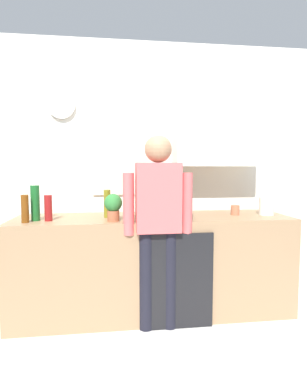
{
  "coord_description": "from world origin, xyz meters",
  "views": [
    {
      "loc": [
        -0.34,
        -2.42,
        1.35
      ],
      "look_at": [
        -0.01,
        0.25,
        1.12
      ],
      "focal_mm": 28.29,
      "sensor_mm": 36.0,
      "label": 1
    }
  ],
  "objects_px": {
    "dish_soap": "(146,212)",
    "storage_canister": "(267,206)",
    "coffee_maker": "(169,201)",
    "potted_plant": "(113,206)",
    "bottle_dark_sauce": "(160,204)",
    "bottle_olive_oil": "(107,204)",
    "bottle_red_vinegar": "(48,208)",
    "person_at_sink": "(158,216)",
    "bottle_amber_beer": "(25,209)",
    "cup_terracotta_mug": "(235,210)",
    "bottle_green_wine": "(35,203)"
  },
  "relations": [
    {
      "from": "dish_soap",
      "to": "potted_plant",
      "type": "bearing_deg",
      "value": 177.1
    },
    {
      "from": "potted_plant",
      "to": "dish_soap",
      "type": "relative_size",
      "value": 1.28
    },
    {
      "from": "bottle_amber_beer",
      "to": "bottle_red_vinegar",
      "type": "bearing_deg",
      "value": 19.39
    },
    {
      "from": "bottle_dark_sauce",
      "to": "cup_terracotta_mug",
      "type": "xyz_separation_m",
      "value": [
        0.68,
        -0.21,
        -0.04
      ]
    },
    {
      "from": "potted_plant",
      "to": "storage_canister",
      "type": "relative_size",
      "value": 1.35
    },
    {
      "from": "bottle_green_wine",
      "to": "bottle_olive_oil",
      "type": "distance_m",
      "value": 0.6
    },
    {
      "from": "coffee_maker",
      "to": "bottle_olive_oil",
      "type": "height_order",
      "value": "coffee_maker"
    },
    {
      "from": "bottle_olive_oil",
      "to": "bottle_amber_beer",
      "type": "bearing_deg",
      "value": -165.11
    },
    {
      "from": "bottle_amber_beer",
      "to": "bottle_olive_oil",
      "type": "bearing_deg",
      "value": 14.89
    },
    {
      "from": "storage_canister",
      "to": "cup_terracotta_mug",
      "type": "bearing_deg",
      "value": 173.56
    },
    {
      "from": "bottle_dark_sauce",
      "to": "bottle_amber_beer",
      "type": "xyz_separation_m",
      "value": [
        -1.17,
        -0.38,
        0.03
      ]
    },
    {
      "from": "bottle_dark_sauce",
      "to": "storage_canister",
      "type": "bearing_deg",
      "value": -14.18
    },
    {
      "from": "coffee_maker",
      "to": "bottle_dark_sauce",
      "type": "bearing_deg",
      "value": 101.49
    },
    {
      "from": "bottle_olive_oil",
      "to": "potted_plant",
      "type": "height_order",
      "value": "bottle_olive_oil"
    },
    {
      "from": "person_at_sink",
      "to": "bottle_olive_oil",
      "type": "bearing_deg",
      "value": 136.5
    },
    {
      "from": "coffee_maker",
      "to": "bottle_amber_beer",
      "type": "bearing_deg",
      "value": -172.84
    },
    {
      "from": "bottle_dark_sauce",
      "to": "bottle_amber_beer",
      "type": "distance_m",
      "value": 1.23
    },
    {
      "from": "bottle_green_wine",
      "to": "potted_plant",
      "type": "bearing_deg",
      "value": -9.64
    },
    {
      "from": "bottle_olive_oil",
      "to": "person_at_sink",
      "type": "height_order",
      "value": "person_at_sink"
    },
    {
      "from": "bottle_red_vinegar",
      "to": "potted_plant",
      "type": "height_order",
      "value": "potted_plant"
    },
    {
      "from": "cup_terracotta_mug",
      "to": "potted_plant",
      "type": "distance_m",
      "value": 1.16
    },
    {
      "from": "person_at_sink",
      "to": "cup_terracotta_mug",
      "type": "bearing_deg",
      "value": 13.56
    },
    {
      "from": "coffee_maker",
      "to": "potted_plant",
      "type": "bearing_deg",
      "value": -160.7
    },
    {
      "from": "potted_plant",
      "to": "dish_soap",
      "type": "xyz_separation_m",
      "value": [
        0.27,
        -0.01,
        -0.05
      ]
    },
    {
      "from": "bottle_red_vinegar",
      "to": "person_at_sink",
      "type": "bearing_deg",
      "value": -11.95
    },
    {
      "from": "potted_plant",
      "to": "cup_terracotta_mug",
      "type": "bearing_deg",
      "value": 9.41
    },
    {
      "from": "bottle_dark_sauce",
      "to": "potted_plant",
      "type": "xyz_separation_m",
      "value": [
        -0.46,
        -0.4,
        0.04
      ]
    },
    {
      "from": "cup_terracotta_mug",
      "to": "potted_plant",
      "type": "bearing_deg",
      "value": -170.59
    },
    {
      "from": "bottle_amber_beer",
      "to": "bottle_green_wine",
      "type": "bearing_deg",
      "value": 55.77
    },
    {
      "from": "cup_terracotta_mug",
      "to": "person_at_sink",
      "type": "xyz_separation_m",
      "value": [
        -0.78,
        -0.3,
        0.01
      ]
    },
    {
      "from": "bottle_dark_sauce",
      "to": "potted_plant",
      "type": "distance_m",
      "value": 0.61
    },
    {
      "from": "bottle_amber_beer",
      "to": "storage_canister",
      "type": "distance_m",
      "value": 2.15
    },
    {
      "from": "bottle_olive_oil",
      "to": "potted_plant",
      "type": "relative_size",
      "value": 1.09
    },
    {
      "from": "bottle_red_vinegar",
      "to": "bottle_green_wine",
      "type": "distance_m",
      "value": 0.12
    },
    {
      "from": "bottle_green_wine",
      "to": "bottle_olive_oil",
      "type": "height_order",
      "value": "bottle_green_wine"
    },
    {
      "from": "bottle_amber_beer",
      "to": "person_at_sink",
      "type": "xyz_separation_m",
      "value": [
        1.07,
        -0.13,
        -0.06
      ]
    },
    {
      "from": "dish_soap",
      "to": "storage_canister",
      "type": "bearing_deg",
      "value": 8.26
    },
    {
      "from": "bottle_red_vinegar",
      "to": "bottle_green_wine",
      "type": "xyz_separation_m",
      "value": [
        -0.11,
        0.03,
        0.04
      ]
    },
    {
      "from": "bottle_dark_sauce",
      "to": "potted_plant",
      "type": "height_order",
      "value": "potted_plant"
    },
    {
      "from": "person_at_sink",
      "to": "bottle_amber_beer",
      "type": "bearing_deg",
      "value": 165.71
    },
    {
      "from": "person_at_sink",
      "to": "dish_soap",
      "type": "bearing_deg",
      "value": 127.2
    },
    {
      "from": "coffee_maker",
      "to": "cup_terracotta_mug",
      "type": "relative_size",
      "value": 3.59
    },
    {
      "from": "potted_plant",
      "to": "coffee_maker",
      "type": "bearing_deg",
      "value": 19.3
    },
    {
      "from": "bottle_red_vinegar",
      "to": "storage_canister",
      "type": "height_order",
      "value": "bottle_red_vinegar"
    },
    {
      "from": "coffee_maker",
      "to": "bottle_olive_oil",
      "type": "xyz_separation_m",
      "value": [
        -0.56,
        0.02,
        -0.02
      ]
    },
    {
      "from": "potted_plant",
      "to": "person_at_sink",
      "type": "xyz_separation_m",
      "value": [
        0.36,
        -0.11,
        -0.08
      ]
    },
    {
      "from": "bottle_dark_sauce",
      "to": "potted_plant",
      "type": "relative_size",
      "value": 0.78
    },
    {
      "from": "bottle_olive_oil",
      "to": "dish_soap",
      "type": "distance_m",
      "value": 0.39
    },
    {
      "from": "bottle_green_wine",
      "to": "person_at_sink",
      "type": "height_order",
      "value": "person_at_sink"
    },
    {
      "from": "bottle_green_wine",
      "to": "person_at_sink",
      "type": "xyz_separation_m",
      "value": [
        1.02,
        -0.22,
        -0.1
      ]
    }
  ]
}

